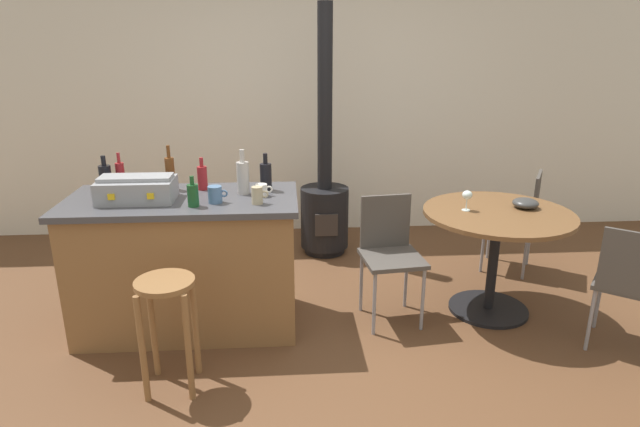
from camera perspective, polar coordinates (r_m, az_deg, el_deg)
The scene contains 22 objects.
ground_plane at distance 3.57m, azimuth 0.75°, elevation -14.09°, with size 8.80×8.80×0.00m, color brown.
back_wall at distance 5.37m, azimuth -1.22°, elevation 12.26°, with size 8.00×0.10×2.70m, color silver.
kitchen_island at distance 3.72m, azimuth -14.04°, elevation -5.15°, with size 1.50×0.73×0.93m.
wooden_stool at distance 3.09m, azimuth -16.03°, elevation -10.00°, with size 0.32×0.32×0.67m.
dining_table at distance 3.95m, azimuth 18.32°, elevation -2.27°, with size 1.04×1.04×0.77m.
folding_chair_near at distance 3.80m, azimuth 30.31°, elevation -6.21°, with size 0.56×0.56×0.85m.
folding_chair_far at distance 4.77m, azimuth 20.52°, elevation 0.03°, with size 0.55×0.55×0.87m.
folding_chair_left at distance 3.74m, azimuth 7.46°, elevation -3.73°, with size 0.44×0.44×0.87m.
wood_stove at distance 4.86m, azimuth 0.50°, elevation 1.63°, with size 0.44×0.45×2.20m.
toolbox at distance 3.57m, azimuth -19.01°, elevation 2.49°, with size 0.47×0.29×0.16m.
bottle_0 at distance 3.35m, azimuth -13.44°, elevation 1.96°, with size 0.07×0.07×0.19m.
bottle_1 at distance 3.87m, azimuth -21.98°, elevation 3.61°, with size 0.08×0.08×0.24m.
bottle_2 at distance 3.90m, azimuth -20.58°, elevation 3.90°, with size 0.06×0.06×0.25m.
bottle_3 at distance 3.62m, azimuth -5.82°, elevation 4.00°, with size 0.08×0.08×0.25m.
bottle_4 at distance 3.76m, azimuth -15.75°, elevation 4.24°, with size 0.06×0.06×0.30m.
bottle_5 at distance 3.71m, azimuth -12.48°, elevation 3.80°, with size 0.07×0.07×0.22m.
bottle_6 at distance 3.55m, azimuth -8.25°, elevation 3.90°, with size 0.08×0.08×0.30m.
cup_0 at distance 3.50m, azimuth -6.25°, elevation 2.51°, with size 0.11×0.08×0.08m.
cup_1 at distance 3.34m, azimuth -6.71°, elevation 1.95°, with size 0.11×0.07×0.11m.
cup_2 at distance 3.40m, azimuth -11.14°, elevation 2.02°, with size 0.12×0.09×0.11m.
wine_glass at distance 3.83m, azimuth 15.48°, elevation 1.84°, with size 0.07×0.07×0.14m.
serving_bowl at distance 4.04m, azimuth 21.15°, elevation 1.04°, with size 0.18×0.18×0.07m, color #383838.
Camera 1 is at (-0.25, -3.01, 1.91)m, focal length 29.89 mm.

